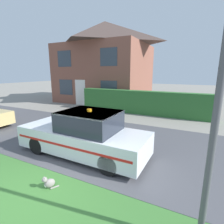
# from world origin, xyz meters

# --- Properties ---
(ground_plane) EXTENTS (80.00, 80.00, 0.00)m
(ground_plane) POSITION_xyz_m (0.00, 0.00, 0.00)
(ground_plane) COLOR gray
(road_strip) EXTENTS (28.00, 5.40, 0.01)m
(road_strip) POSITION_xyz_m (0.00, 3.64, 0.01)
(road_strip) COLOR #4C4C51
(road_strip) RESTS_ON ground
(lawn_verge) EXTENTS (28.00, 2.00, 0.01)m
(lawn_verge) POSITION_xyz_m (0.00, -0.06, 0.00)
(lawn_verge) COLOR #3D7533
(lawn_verge) RESTS_ON ground
(garden_hedge) EXTENTS (8.74, 0.60, 1.53)m
(garden_hedge) POSITION_xyz_m (-0.25, 8.77, 0.77)
(garden_hedge) COLOR #2D662D
(garden_hedge) RESTS_ON ground
(police_car) EXTENTS (4.43, 1.68, 1.59)m
(police_car) POSITION_xyz_m (-0.17, 2.22, 0.69)
(police_car) COLOR black
(police_car) RESTS_ON road_strip
(cat) EXTENTS (0.33, 0.31, 0.32)m
(cat) POSITION_xyz_m (0.08, 0.38, 0.13)
(cat) COLOR gray
(cat) RESTS_ON ground
(house_left) EXTENTS (8.00, 6.85, 7.21)m
(house_left) POSITION_xyz_m (-5.21, 12.84, 3.68)
(house_left) COLOR brown
(house_left) RESTS_ON ground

